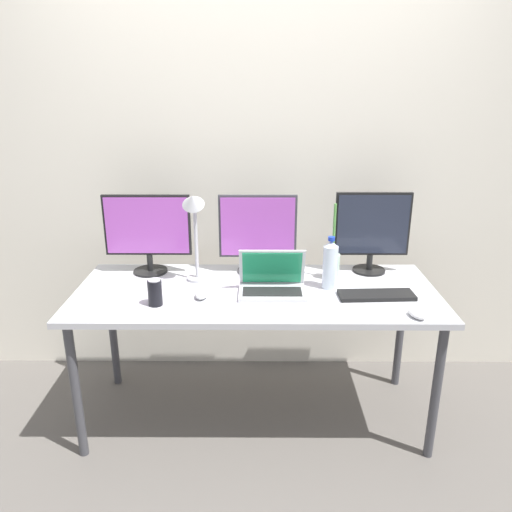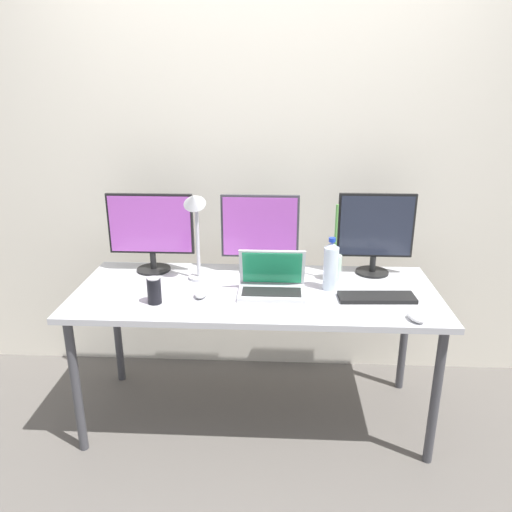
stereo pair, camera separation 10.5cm
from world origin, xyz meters
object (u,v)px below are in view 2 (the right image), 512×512
work_desk (256,301)px  mouse_by_keyboard (416,317)px  desk_lamp (195,219)px  monitor_right (375,231)px  soda_can_near_keyboard (154,291)px  monitor_center (260,233)px  keyboard_main (377,297)px  mouse_by_laptop (201,293)px  water_bottle (331,266)px  laptop_silver (272,283)px  monitor_left (151,229)px  bamboo_vase (334,265)px

work_desk → mouse_by_keyboard: size_ratio=17.69×
mouse_by_keyboard → desk_lamp: bearing=141.1°
monitor_right → soda_can_near_keyboard: bearing=-157.9°
monitor_center → soda_can_near_keyboard: (-0.47, -0.43, -0.16)m
soda_can_near_keyboard → desk_lamp: bearing=59.9°
monitor_center → monitor_right: 0.61m
keyboard_main → soda_can_near_keyboard: size_ratio=2.87×
monitor_center → desk_lamp: bearing=-153.5°
work_desk → monitor_center: monitor_center is taller
mouse_by_keyboard → desk_lamp: size_ratio=0.21×
monitor_center → mouse_by_laptop: monitor_center is taller
keyboard_main → water_bottle: size_ratio=1.35×
water_bottle → monitor_right: bearing=42.9°
laptop_silver → soda_can_near_keyboard: 0.56m
mouse_by_keyboard → mouse_by_laptop: 0.99m
monitor_left → keyboard_main: monitor_left is taller
laptop_silver → mouse_by_keyboard: 0.69m
bamboo_vase → desk_lamp: bearing=-174.9°
monitor_left → bamboo_vase: bearing=-5.0°
monitor_center → monitor_right: size_ratio=0.97×
monitor_right → mouse_by_keyboard: monitor_right is taller
water_bottle → desk_lamp: 0.71m
bamboo_vase → mouse_by_laptop: bearing=-158.9°
work_desk → laptop_silver: bearing=-19.3°
mouse_by_laptop → monitor_center: bearing=52.3°
water_bottle → desk_lamp: size_ratio=0.54×
laptop_silver → water_bottle: (0.29, 0.06, 0.07)m
mouse_by_laptop → water_bottle: water_bottle is taller
monitor_left → mouse_by_laptop: (0.32, -0.34, -0.22)m
monitor_center → bamboo_vase: bearing=-13.5°
mouse_by_laptop → water_bottle: (0.63, 0.13, 0.11)m
mouse_by_keyboard → work_desk: bearing=139.5°
desk_lamp → bamboo_vase: bearing=5.1°
monitor_center → monitor_right: (0.61, 0.01, 0.02)m
desk_lamp → laptop_silver: bearing=-17.8°
work_desk → monitor_left: monitor_left is taller
monitor_left → bamboo_vase: (0.98, -0.08, -0.16)m
monitor_right → water_bottle: monitor_right is taller
monitor_center → water_bottle: bearing=-31.5°
monitor_right → keyboard_main: bearing=-95.9°
bamboo_vase → monitor_left: bearing=175.0°
work_desk → monitor_center: bearing=88.3°
monitor_left → mouse_by_keyboard: bearing=-23.0°
laptop_silver → keyboard_main: laptop_silver is taller
monitor_right → water_bottle: (-0.25, -0.23, -0.11)m
keyboard_main → desk_lamp: 0.96m
laptop_silver → monitor_center: bearing=104.2°
monitor_center → mouse_by_keyboard: (0.70, -0.55, -0.20)m
soda_can_near_keyboard → bamboo_vase: bamboo_vase is taller
work_desk → keyboard_main: keyboard_main is taller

